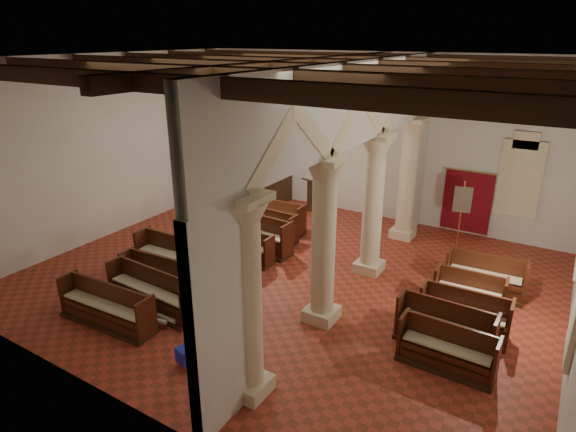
{
  "coord_description": "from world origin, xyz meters",
  "views": [
    {
      "loc": [
        6.4,
        -10.58,
        6.54
      ],
      "look_at": [
        -0.38,
        0.5,
        1.62
      ],
      "focal_mm": 30.0,
      "sensor_mm": 36.0,
      "label": 1
    }
  ],
  "objects_px": {
    "aisle_pew_0": "(446,354)",
    "lectern": "(311,196)",
    "processional_banner": "(459,228)",
    "nave_pew_0": "(107,312)",
    "pipe_organ": "(266,167)"
  },
  "relations": [
    {
      "from": "aisle_pew_0",
      "to": "lectern",
      "type": "bearing_deg",
      "value": 136.27
    },
    {
      "from": "lectern",
      "to": "aisle_pew_0",
      "type": "distance_m",
      "value": 10.03
    },
    {
      "from": "lectern",
      "to": "processional_banner",
      "type": "relative_size",
      "value": 0.56
    },
    {
      "from": "nave_pew_0",
      "to": "aisle_pew_0",
      "type": "relative_size",
      "value": 1.34
    },
    {
      "from": "pipe_organ",
      "to": "aisle_pew_0",
      "type": "height_order",
      "value": "pipe_organ"
    },
    {
      "from": "pipe_organ",
      "to": "processional_banner",
      "type": "height_order",
      "value": "pipe_organ"
    },
    {
      "from": "processional_banner",
      "to": "nave_pew_0",
      "type": "bearing_deg",
      "value": -139.19
    },
    {
      "from": "nave_pew_0",
      "to": "processional_banner",
      "type": "bearing_deg",
      "value": 51.76
    },
    {
      "from": "lectern",
      "to": "aisle_pew_0",
      "type": "bearing_deg",
      "value": -26.22
    },
    {
      "from": "lectern",
      "to": "processional_banner",
      "type": "bearing_deg",
      "value": 8.67
    },
    {
      "from": "lectern",
      "to": "processional_banner",
      "type": "xyz_separation_m",
      "value": [
        5.91,
        -1.04,
        0.25
      ]
    },
    {
      "from": "nave_pew_0",
      "to": "aisle_pew_0",
      "type": "bearing_deg",
      "value": 16.58
    },
    {
      "from": "pipe_organ",
      "to": "aisle_pew_0",
      "type": "bearing_deg",
      "value": -37.9
    },
    {
      "from": "lectern",
      "to": "nave_pew_0",
      "type": "relative_size",
      "value": 0.49
    },
    {
      "from": "pipe_organ",
      "to": "nave_pew_0",
      "type": "distance_m",
      "value": 10.13
    }
  ]
}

